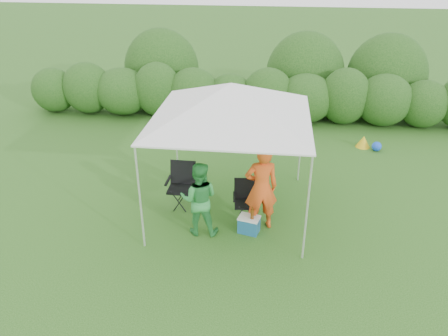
# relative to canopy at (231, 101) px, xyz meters

# --- Properties ---
(ground) EXTENTS (70.00, 70.00, 0.00)m
(ground) POSITION_rel_canopy_xyz_m (0.00, -0.50, -2.46)
(ground) COLOR #32641F
(hedge) EXTENTS (14.84, 1.53, 1.80)m
(hedge) POSITION_rel_canopy_xyz_m (0.04, 5.50, -1.64)
(hedge) COLOR #275319
(hedge) RESTS_ON ground
(canopy) EXTENTS (3.10, 3.10, 2.83)m
(canopy) POSITION_rel_canopy_xyz_m (0.00, 0.00, 0.00)
(canopy) COLOR silver
(canopy) RESTS_ON ground
(chair_right) EXTENTS (0.57, 0.52, 0.85)m
(chair_right) POSITION_rel_canopy_xyz_m (0.35, -0.27, -1.98)
(chair_right) COLOR black
(chair_right) RESTS_ON ground
(chair_left) EXTENTS (0.62, 0.56, 0.99)m
(chair_left) POSITION_rel_canopy_xyz_m (-1.08, 0.08, -1.90)
(chair_left) COLOR black
(chair_left) RESTS_ON ground
(man) EXTENTS (0.75, 0.58, 1.82)m
(man) POSITION_rel_canopy_xyz_m (0.66, -0.58, -1.55)
(man) COLOR #E54E1A
(man) RESTS_ON ground
(woman) EXTENTS (0.77, 0.61, 1.54)m
(woman) POSITION_rel_canopy_xyz_m (-0.52, -0.91, -1.69)
(woman) COLOR green
(woman) RESTS_ON ground
(cooler) EXTENTS (0.48, 0.39, 0.35)m
(cooler) POSITION_rel_canopy_xyz_m (0.46, -0.80, -2.29)
(cooler) COLOR #1C5680
(cooler) RESTS_ON ground
(bottle) EXTENTS (0.07, 0.07, 0.26)m
(bottle) POSITION_rel_canopy_xyz_m (0.52, -0.84, -1.98)
(bottle) COLOR #592D0C
(bottle) RESTS_ON cooler
(lawn_toy) EXTENTS (0.67, 0.55, 0.33)m
(lawn_toy) POSITION_rel_canopy_xyz_m (3.48, 3.64, -2.30)
(lawn_toy) COLOR gold
(lawn_toy) RESTS_ON ground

